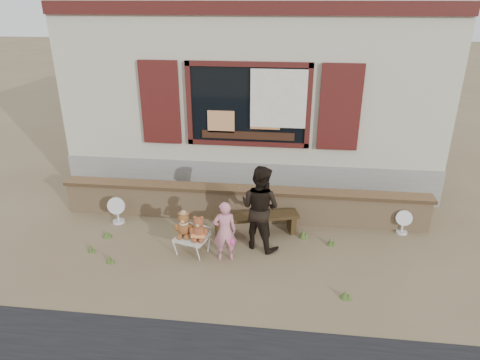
# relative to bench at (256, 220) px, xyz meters

# --- Properties ---
(ground) EXTENTS (80.00, 80.00, 0.00)m
(ground) POSITION_rel_bench_xyz_m (-0.31, -0.42, -0.29)
(ground) COLOR brown
(ground) RESTS_ON ground
(shopfront) EXTENTS (8.04, 5.13, 4.00)m
(shopfront) POSITION_rel_bench_xyz_m (-0.31, 4.07, 1.71)
(shopfront) COLOR #BFB59A
(shopfront) RESTS_ON ground
(brick_wall) EXTENTS (7.10, 0.36, 0.67)m
(brick_wall) POSITION_rel_bench_xyz_m (-0.31, 0.58, 0.05)
(brick_wall) COLOR tan
(brick_wall) RESTS_ON ground
(bench) EXTENTS (1.59, 0.76, 0.40)m
(bench) POSITION_rel_bench_xyz_m (0.00, 0.00, 0.00)
(bench) COLOR #2E2110
(bench) RESTS_ON ground
(folding_chair) EXTENTS (0.62, 0.58, 0.32)m
(folding_chair) POSITION_rel_bench_xyz_m (-1.02, -0.74, -0.01)
(folding_chair) COLOR beige
(folding_chair) RESTS_ON ground
(teddy_bear_left) EXTENTS (0.40, 0.37, 0.45)m
(teddy_bear_left) POSITION_rel_bench_xyz_m (-1.15, -0.70, 0.25)
(teddy_bear_left) COLOR brown
(teddy_bear_left) RESTS_ON folding_chair
(teddy_bear_right) EXTENTS (0.38, 0.35, 0.43)m
(teddy_bear_right) POSITION_rel_bench_xyz_m (-0.88, -0.78, 0.24)
(teddy_bear_right) COLOR brown
(teddy_bear_right) RESTS_ON folding_chair
(child) EXTENTS (0.43, 0.34, 1.06)m
(child) POSITION_rel_bench_xyz_m (-0.43, -0.86, 0.24)
(child) COLOR pink
(child) RESTS_ON ground
(adult) EXTENTS (0.91, 0.84, 1.51)m
(adult) POSITION_rel_bench_xyz_m (0.10, -0.38, 0.46)
(adult) COLOR black
(adult) RESTS_ON ground
(fan_left) EXTENTS (0.34, 0.23, 0.54)m
(fan_left) POSITION_rel_bench_xyz_m (-2.68, 0.14, -0.02)
(fan_left) COLOR silver
(fan_left) RESTS_ON ground
(fan_right) EXTENTS (0.30, 0.20, 0.47)m
(fan_right) POSITION_rel_bench_xyz_m (2.69, 0.38, -0.06)
(fan_right) COLOR white
(fan_right) RESTS_ON ground
(grass_tufts) EXTENTS (4.34, 1.81, 0.15)m
(grass_tufts) POSITION_rel_bench_xyz_m (-0.59, -0.56, -0.23)
(grass_tufts) COLOR #415823
(grass_tufts) RESTS_ON ground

